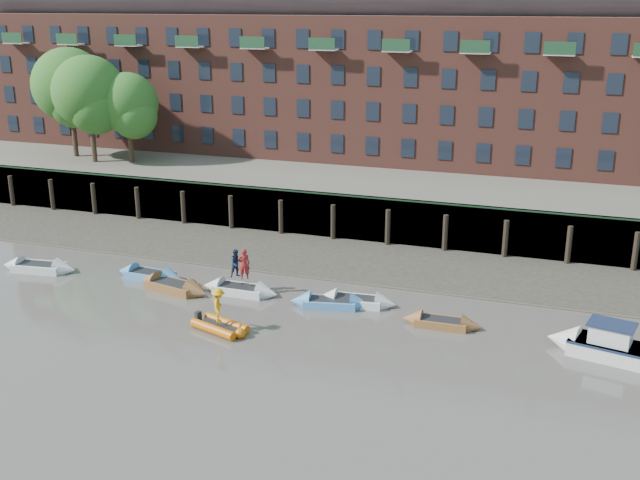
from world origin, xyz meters
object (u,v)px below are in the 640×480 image
at_px(rowboat_6, 441,323).
at_px(rowboat_0, 39,267).
at_px(person_rower_a, 244,264).
at_px(person_rower_b, 237,263).
at_px(rowboat_2, 173,286).
at_px(rib_tender, 222,327).
at_px(rowboat_3, 240,290).
at_px(person_rib_crew, 219,306).
at_px(motor_launch, 597,344).
at_px(rowboat_4, 330,303).
at_px(rowboat_1, 150,275).
at_px(rowboat_5, 356,301).

bearing_deg(rowboat_6, rowboat_0, 178.38).
height_order(person_rower_a, person_rower_b, person_rower_a).
height_order(rowboat_0, person_rower_b, person_rower_b).
height_order(rowboat_6, person_rower_b, person_rower_b).
bearing_deg(rowboat_2, rib_tender, -26.87).
relative_size(rowboat_3, person_rib_crew, 2.59).
xyz_separation_m(rowboat_2, motor_launch, (23.61, -0.75, 0.32)).
distance_m(rowboat_6, rib_tender, 11.49).
height_order(rowboat_4, motor_launch, motor_launch).
relative_size(rowboat_0, rowboat_3, 1.08).
distance_m(rib_tender, person_rower_a, 5.47).
height_order(rowboat_1, person_rib_crew, person_rib_crew).
relative_size(rowboat_5, motor_launch, 0.81).
bearing_deg(person_rib_crew, rowboat_4, -62.06).
relative_size(rowboat_4, person_rower_a, 2.54).
xyz_separation_m(rowboat_1, person_rib_crew, (7.44, -5.47, 1.19)).
height_order(rowboat_3, rowboat_6, rowboat_3).
bearing_deg(rib_tender, person_rower_b, 125.35).
height_order(rowboat_4, rowboat_6, rowboat_4).
distance_m(rowboat_6, person_rower_a, 11.83).
bearing_deg(rowboat_3, motor_launch, -4.34).
bearing_deg(rowboat_4, motor_launch, -17.35).
height_order(rowboat_5, person_rower_a, person_rower_a).
height_order(rowboat_3, motor_launch, motor_launch).
distance_m(rowboat_4, rowboat_6, 6.40).
relative_size(rowboat_1, person_rower_a, 2.57).
bearing_deg(rowboat_0, person_rower_b, -3.49).
xyz_separation_m(rowboat_2, rowboat_3, (3.95, 0.82, -0.01)).
height_order(rowboat_2, rib_tender, rowboat_2).
xyz_separation_m(rowboat_1, person_rower_b, (5.96, -0.13, 1.52)).
relative_size(rowboat_2, person_rower_a, 2.80).
xyz_separation_m(person_rower_b, person_rib_crew, (1.48, -5.34, -0.33)).
distance_m(rowboat_0, rowboat_5, 20.59).
height_order(rowboat_2, rowboat_4, rowboat_2).
bearing_deg(rowboat_0, rowboat_5, -3.99).
bearing_deg(rib_tender, rowboat_4, 67.60).
relative_size(rowboat_2, person_rib_crew, 2.83).
relative_size(rowboat_5, person_rower_a, 2.52).
xyz_separation_m(rib_tender, person_rib_crew, (-0.10, -0.03, 1.19)).
relative_size(rowboat_3, rowboat_4, 1.01).
distance_m(rowboat_4, person_rib_crew, 6.73).
bearing_deg(rowboat_1, rowboat_0, -167.90).
xyz_separation_m(rowboat_2, person_rower_a, (4.23, 0.91, 1.59)).
xyz_separation_m(rowboat_3, motor_launch, (19.66, -1.57, 0.34)).
bearing_deg(rowboat_6, motor_launch, -7.56).
height_order(rowboat_0, rib_tender, rowboat_0).
height_order(rib_tender, person_rib_crew, person_rib_crew).
height_order(rowboat_1, person_rower_a, person_rower_a).
relative_size(rowboat_1, rowboat_6, 1.12).
xyz_separation_m(rowboat_1, rowboat_5, (13.13, 0.19, -0.01)).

